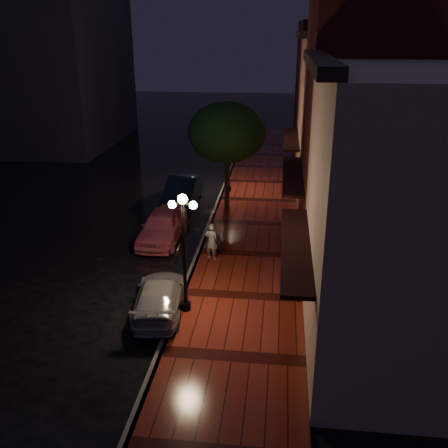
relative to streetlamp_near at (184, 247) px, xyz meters
The scene contains 15 objects.
ground 5.65m from the streetlamp_near, 94.00° to the left, with size 120.00×120.00×0.00m, color black.
sidewalk 5.91m from the streetlamp_near, 69.19° to the left, with size 4.50×60.00×0.15m, color #4E160D.
curb 5.61m from the streetlamp_near, 94.00° to the left, with size 0.25×60.00×0.15m, color #595451.
storefront_near 6.92m from the streetlamp_near, ahead, with size 5.00×8.00×8.50m, color gray.
storefront_mid 10.08m from the streetlamp_near, 46.47° to the left, with size 5.00×8.00×11.00m, color #511914.
storefront_far 16.52m from the streetlamp_near, 66.09° to the left, with size 5.00×8.00×9.00m, color #8C5951.
storefront_extra 25.98m from the streetlamp_near, 75.10° to the left, with size 5.00×12.00×10.00m, color #511914.
streetlamp_near is the anchor object (origin of this frame).
streetlamp_far 14.00m from the streetlamp_near, 90.00° to the left, with size 0.96×0.36×4.31m.
street_tree 11.12m from the streetlamp_near, 88.65° to the left, with size 4.16×4.16×5.80m.
pink_car 6.96m from the streetlamp_near, 110.14° to the left, with size 1.77×4.40×1.50m, color #D2566D.
navy_car 11.99m from the streetlamp_near, 101.55° to the left, with size 1.67×4.79×1.58m, color black.
silver_car 2.21m from the streetlamp_near, behind, with size 1.68×4.14×1.20m, color #93939A.
woman_with_umbrella 4.41m from the streetlamp_near, 85.62° to the left, with size 0.95×0.96×2.28m.
parking_meter 7.07m from the streetlamp_near, 91.31° to the left, with size 0.15×0.13×1.43m.
Camera 1 is at (3.47, -20.13, 9.49)m, focal length 40.00 mm.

